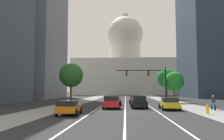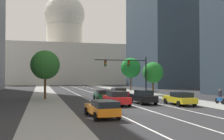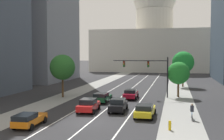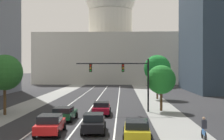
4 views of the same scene
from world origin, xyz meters
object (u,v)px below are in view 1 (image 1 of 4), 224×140
Objects in this scene: car_crimson at (136,99)px; street_tree_mid_left at (71,75)px; car_yellow at (169,103)px; street_tree_near_right at (174,82)px; car_green at (114,100)px; cyclist at (213,103)px; car_orange at (69,107)px; car_red at (111,102)px; traffic_signal_mast at (150,77)px; capitol_building at (125,68)px; fire_hydrant at (208,109)px; car_black at (139,102)px; street_tree_mid_right at (167,78)px.

car_crimson is 0.69× the size of street_tree_mid_left.
car_yellow is 16.33m from street_tree_near_right.
cyclist is (11.87, -8.20, 0.10)m from car_green.
car_green reaches higher than car_orange.
street_tree_mid_left is (-10.85, -0.68, 4.02)m from car_crimson.
car_orange is (-3.44, -8.04, -0.06)m from car_red.
car_orange is 23.60m from traffic_signal_mast.
car_red is (-1.73, -85.05, -11.78)m from capitol_building.
car_red is 15.02m from traffic_signal_mast.
car_green is 4.60× the size of fire_hydrant.
capitol_building is 8.34× the size of street_tree_near_right.
street_tree_mid_left reaches higher than street_tree_near_right.
car_green is (-1.73, -78.54, -11.84)m from capitol_building.
car_red is 11.98m from cyclist.
car_yellow is 15.15m from traffic_signal_mast.
street_tree_mid_left reaches higher than car_black.
capitol_building reaches higher than car_yellow.
cyclist is 0.23× the size of street_tree_mid_right.
fire_hydrant is at bearing -85.04° from capitol_building.
street_tree_mid_right reaches higher than cyclist.
car_black is 0.66× the size of street_tree_mid_left.
cyclist is (2.20, 4.68, 0.39)m from fire_hydrant.
car_yellow is at bearing 88.08° from cyclist.
fire_hydrant is 0.13× the size of street_tree_mid_left.
street_tree_mid_right is at bearing -25.60° from car_crimson.
street_tree_near_right reaches higher than fire_hydrant.
car_black reaches higher than car_orange.
traffic_signal_mast is at bearing 100.36° from fire_hydrant.
street_tree_mid_left is (-18.01, -4.07, 0.94)m from street_tree_near_right.
car_black reaches higher than car_green.
car_crimson is 5.13× the size of fire_hydrant.
street_tree_near_right is 14.80m from street_tree_mid_right.
car_black reaches higher than car_red.
car_green is 14.94m from car_orange.
cyclist reaches higher than car_green.
street_tree_near_right reaches higher than cyclist.
street_tree_mid_right is (15.17, 36.92, 4.39)m from car_orange.
fire_hydrant is at bearing -125.74° from car_red.
car_crimson is at bearing -154.62° from street_tree_near_right.
street_tree_mid_right is (11.73, 22.37, 4.38)m from car_green.
traffic_signal_mast is at bearing -109.79° from street_tree_mid_right.
capitol_building is 87.44m from car_yellow.
street_tree_mid_right is 1.09× the size of street_tree_mid_left.
car_green is at bearing -16.03° from car_orange.
capitol_building is 11.21× the size of car_green.
street_tree_mid_right is at bearing -25.07° from car_orange.
street_tree_near_right is (7.16, 13.34, 3.02)m from car_black.
car_black is (-3.45, 2.27, 0.05)m from car_yellow.
cyclist is at bearing -109.06° from car_black.
car_red is 6.50m from car_green.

